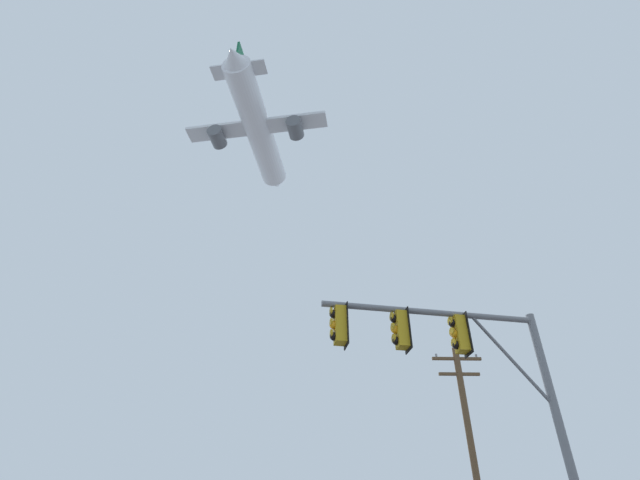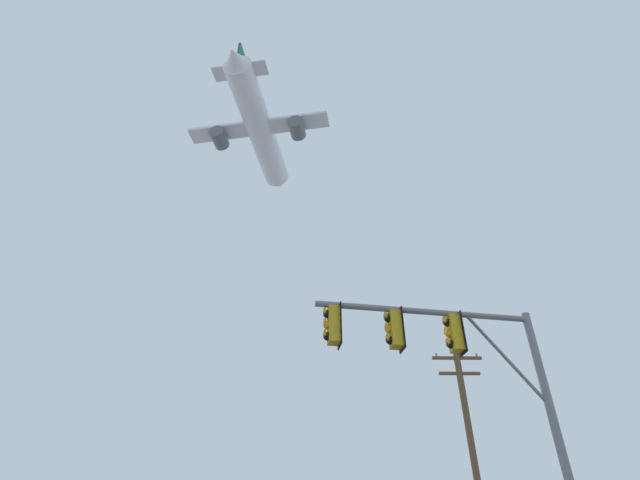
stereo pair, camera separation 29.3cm
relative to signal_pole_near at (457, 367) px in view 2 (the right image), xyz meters
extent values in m
cylinder|color=slate|center=(2.07, 0.32, -1.76)|extent=(0.20, 0.20, 6.51)
cylinder|color=slate|center=(-0.60, -0.09, 1.35)|extent=(5.37, 0.97, 0.15)
cylinder|color=slate|center=(1.27, 0.20, 0.29)|extent=(1.68, 0.34, 2.18)
cube|color=gold|center=(-2.85, -0.44, 0.83)|extent=(0.31, 0.36, 0.90)
cylinder|color=gold|center=(-2.85, -0.44, 1.34)|extent=(0.05, 0.05, 0.12)
cube|color=black|center=(-2.71, -0.42, 0.83)|extent=(0.09, 0.46, 1.04)
sphere|color=black|center=(-2.99, -0.46, 1.10)|extent=(0.20, 0.20, 0.20)
cylinder|color=gold|center=(-3.05, -0.47, 1.16)|extent=(0.07, 0.21, 0.21)
sphere|color=orange|center=(-2.99, -0.46, 0.82)|extent=(0.20, 0.20, 0.20)
cylinder|color=gold|center=(-3.05, -0.47, 0.88)|extent=(0.07, 0.21, 0.21)
sphere|color=black|center=(-2.99, -0.46, 0.54)|extent=(0.20, 0.20, 0.20)
cylinder|color=gold|center=(-3.05, -0.47, 0.60)|extent=(0.07, 0.21, 0.21)
cube|color=gold|center=(-1.38, -0.21, 0.83)|extent=(0.31, 0.36, 0.90)
cylinder|color=gold|center=(-1.38, -0.21, 1.34)|extent=(0.05, 0.05, 0.12)
cube|color=black|center=(-1.24, -0.19, 0.83)|extent=(0.09, 0.46, 1.04)
sphere|color=black|center=(-1.52, -0.23, 1.10)|extent=(0.20, 0.20, 0.20)
cylinder|color=gold|center=(-1.58, -0.24, 1.16)|extent=(0.07, 0.21, 0.21)
sphere|color=orange|center=(-1.52, -0.23, 0.82)|extent=(0.20, 0.20, 0.20)
cylinder|color=gold|center=(-1.58, -0.24, 0.88)|extent=(0.07, 0.21, 0.21)
sphere|color=black|center=(-1.52, -0.23, 0.54)|extent=(0.20, 0.20, 0.20)
cylinder|color=gold|center=(-1.58, -0.24, 0.60)|extent=(0.07, 0.21, 0.21)
cube|color=gold|center=(0.09, 0.01, 0.83)|extent=(0.31, 0.36, 0.90)
cylinder|color=gold|center=(0.09, 0.01, 1.34)|extent=(0.05, 0.05, 0.12)
cube|color=black|center=(0.23, 0.04, 0.83)|extent=(0.09, 0.46, 1.04)
sphere|color=black|center=(-0.05, -0.01, 1.10)|extent=(0.20, 0.20, 0.20)
cylinder|color=gold|center=(-0.11, -0.02, 1.16)|extent=(0.07, 0.21, 0.21)
sphere|color=orange|center=(-0.05, -0.01, 0.82)|extent=(0.20, 0.20, 0.20)
cylinder|color=gold|center=(-0.11, -0.02, 0.88)|extent=(0.07, 0.21, 0.21)
sphere|color=black|center=(-0.05, -0.01, 0.54)|extent=(0.20, 0.20, 0.20)
cylinder|color=gold|center=(-0.11, -0.02, 0.60)|extent=(0.07, 0.21, 0.21)
cylinder|color=brown|center=(3.03, 9.77, -0.30)|extent=(0.28, 0.28, 9.43)
cube|color=brown|center=(3.03, 9.77, 3.92)|extent=(2.20, 0.12, 0.12)
cube|color=brown|center=(3.03, 9.77, 3.22)|extent=(1.80, 0.12, 0.12)
cylinder|color=gray|center=(2.13, 9.77, 4.04)|extent=(0.10, 0.10, 0.18)
cylinder|color=gray|center=(3.93, 9.77, 4.04)|extent=(0.10, 0.10, 0.18)
cylinder|color=white|center=(-9.62, 26.26, 36.67)|extent=(5.75, 16.71, 2.92)
cone|color=white|center=(-8.02, 35.26, 36.67)|extent=(3.09, 2.46, 2.78)
cone|color=white|center=(-11.20, 17.35, 36.67)|extent=(2.77, 2.23, 2.49)
cube|color=silver|center=(-9.70, 25.81, 36.23)|extent=(15.65, 4.69, 0.33)
cylinder|color=#595B60|center=(-13.98, 26.57, 35.35)|extent=(2.00, 2.45, 1.65)
cylinder|color=#595B60|center=(-5.42, 25.05, 35.35)|extent=(2.00, 2.45, 1.65)
cube|color=#0C5933|center=(-10.86, 19.24, 38.31)|extent=(0.66, 2.56, 3.47)
cube|color=silver|center=(-10.89, 19.06, 36.94)|extent=(5.69, 2.58, 0.18)
camera|label=1|loc=(-3.55, -10.79, -3.89)|focal=27.05mm
camera|label=2|loc=(-3.26, -10.79, -3.89)|focal=27.05mm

